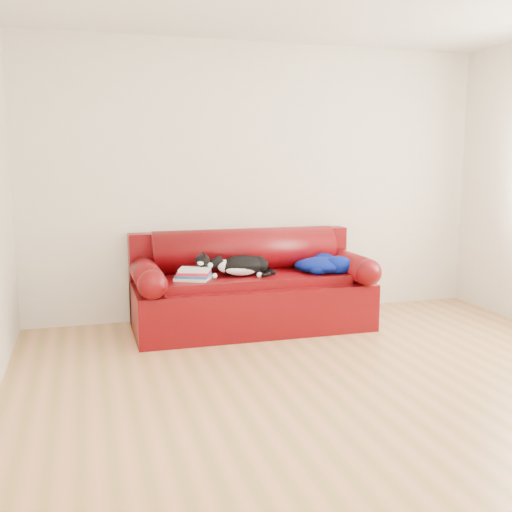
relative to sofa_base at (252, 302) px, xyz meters
The scene contains 7 objects.
ground 1.53m from the sofa_base, 81.13° to the right, with size 4.50×4.50×0.00m, color olive.
room_shell 2.09m from the sofa_base, 76.43° to the right, with size 4.52×4.02×2.61m.
sofa_base is the anchor object (origin of this frame).
sofa_back 0.39m from the sofa_base, 90.00° to the left, with size 2.10×1.01×0.88m.
book_stack 0.64m from the sofa_base, 166.06° to the right, with size 0.35×0.32×0.10m.
cat 0.37m from the sofa_base, 143.54° to the right, with size 0.62×0.28×0.23m.
blanket 0.73m from the sofa_base, ahead, with size 0.54×0.52×0.16m.
Camera 1 is at (-1.66, -3.58, 1.51)m, focal length 42.00 mm.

